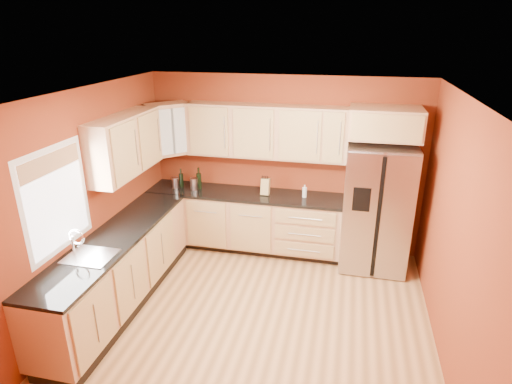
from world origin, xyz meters
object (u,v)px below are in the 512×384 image
wine_bottle_a (199,178)px  knife_block (265,187)px  canister_left (175,183)px  soap_dispenser (305,191)px  refrigerator (376,207)px

wine_bottle_a → knife_block: size_ratio=1.39×
canister_left → soap_dispenser: size_ratio=0.91×
canister_left → wine_bottle_a: bearing=9.5°
refrigerator → canister_left: bearing=179.4°
canister_left → soap_dispenser: soap_dispenser is taller
refrigerator → wine_bottle_a: refrigerator is taller
knife_block → wine_bottle_a: bearing=-178.8°
knife_block → soap_dispenser: knife_block is taller
refrigerator → canister_left: refrigerator is taller
knife_block → soap_dispenser: 0.57m
refrigerator → soap_dispenser: bearing=175.0°
refrigerator → wine_bottle_a: size_ratio=5.39×
wine_bottle_a → soap_dispenser: (1.60, -0.00, -0.07)m
canister_left → soap_dispenser: bearing=1.6°
canister_left → refrigerator: bearing=-0.6°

